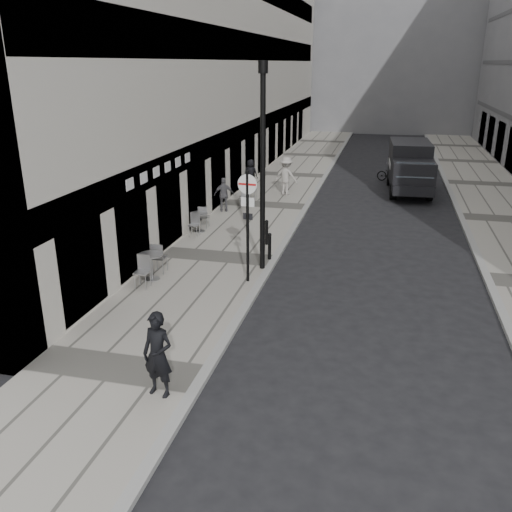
{
  "coord_description": "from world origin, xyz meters",
  "views": [
    {
      "loc": [
        3.56,
        -6.89,
        6.59
      ],
      "look_at": [
        0.16,
        7.2,
        1.4
      ],
      "focal_mm": 38.0,
      "sensor_mm": 36.0,
      "label": 1
    }
  ],
  "objects": [
    {
      "name": "sidewalk",
      "position": [
        -2.0,
        18.0,
        0.06
      ],
      "size": [
        4.0,
        60.0,
        0.12
      ],
      "primitive_type": "cube",
      "color": "gray",
      "rests_on": "ground"
    },
    {
      "name": "ground",
      "position": [
        0.0,
        0.0,
        0.0
      ],
      "size": [
        120.0,
        120.0,
        0.0
      ],
      "primitive_type": "plane",
      "color": "black",
      "rests_on": "ground"
    },
    {
      "name": "lamppost",
      "position": [
        -0.2,
        9.57,
        3.75
      ],
      "size": [
        0.29,
        0.29,
        6.53
      ],
      "color": "black",
      "rests_on": "sidewalk"
    },
    {
      "name": "pedestrian_c",
      "position": [
        -3.6,
        21.52,
        0.89
      ],
      "size": [
        0.77,
        0.51,
        1.53
      ],
      "primitive_type": "imported",
      "rotation": [
        0.0,
        0.0,
        3.11
      ],
      "color": "black",
      "rests_on": "sidewalk"
    },
    {
      "name": "bollard_near",
      "position": [
        -0.15,
        10.48,
        0.56
      ],
      "size": [
        0.12,
        0.12,
        0.88
      ],
      "primitive_type": "cylinder",
      "color": "black",
      "rests_on": "sidewalk"
    },
    {
      "name": "cafe_table_far",
      "position": [
        -2.8,
        17.89,
        0.64
      ],
      "size": [
        0.8,
        1.81,
        1.03
      ],
      "color": "#ACACAE",
      "rests_on": "sidewalk"
    },
    {
      "name": "panel_van",
      "position": [
        4.79,
        22.93,
        1.46
      ],
      "size": [
        2.33,
        5.63,
        2.6
      ],
      "rotation": [
        0.0,
        0.0,
        0.05
      ],
      "color": "black",
      "rests_on": "ground"
    },
    {
      "name": "cyclist",
      "position": [
        3.9,
        25.49,
        0.72
      ],
      "size": [
        1.81,
        1.05,
        1.84
      ],
      "rotation": [
        0.0,
        0.0,
        -0.29
      ],
      "color": "black",
      "rests_on": "ground"
    },
    {
      "name": "cafe_table_mid",
      "position": [
        -3.6,
        12.99,
        0.59
      ],
      "size": [
        0.72,
        1.62,
        0.92
      ],
      "color": "#B2B2B4",
      "rests_on": "sidewalk"
    },
    {
      "name": "cafe_table_near",
      "position": [
        -3.36,
        7.76,
        0.63
      ],
      "size": [
        0.78,
        1.75,
        1.0
      ],
      "color": "#A2A3A5",
      "rests_on": "sidewalk"
    },
    {
      "name": "building_left",
      "position": [
        -6.0,
        24.5,
        9.0
      ],
      "size": [
        4.0,
        45.0,
        18.0
      ],
      "primitive_type": "cube",
      "color": "beige",
      "rests_on": "ground"
    },
    {
      "name": "bollard_far",
      "position": [
        -0.6,
        12.04,
        0.56
      ],
      "size": [
        0.12,
        0.12,
        0.89
      ],
      "primitive_type": "cylinder",
      "color": "black",
      "rests_on": "sidewalk"
    },
    {
      "name": "sign_post",
      "position": [
        -0.38,
        8.36,
        2.35
      ],
      "size": [
        0.6,
        0.12,
        3.48
      ],
      "rotation": [
        0.0,
        0.0,
        -0.1
      ],
      "color": "black",
      "rests_on": "sidewalk"
    },
    {
      "name": "pedestrian_a",
      "position": [
        -3.54,
        16.28,
        0.9
      ],
      "size": [
        0.99,
        0.65,
        1.57
      ],
      "primitive_type": "imported",
      "rotation": [
        0.0,
        0.0,
        3.45
      ],
      "color": "#57565B",
      "rests_on": "sidewalk"
    },
    {
      "name": "building_far",
      "position": [
        1.5,
        56.0,
        11.0
      ],
      "size": [
        24.0,
        16.0,
        22.0
      ],
      "primitive_type": "cube",
      "color": "slate",
      "rests_on": "ground"
    },
    {
      "name": "pedestrian_b",
      "position": [
        -1.41,
        20.28,
        1.09
      ],
      "size": [
        1.39,
        1.01,
        1.94
      ],
      "primitive_type": "imported",
      "rotation": [
        0.0,
        0.0,
        2.89
      ],
      "color": "#A9A39C",
      "rests_on": "sidewalk"
    },
    {
      "name": "far_sidewalk",
      "position": [
        9.0,
        18.0,
        0.06
      ],
      "size": [
        4.0,
        60.0,
        0.12
      ],
      "primitive_type": "cube",
      "color": "gray",
      "rests_on": "ground"
    },
    {
      "name": "walking_man",
      "position": [
        -0.62,
        1.97,
        1.04
      ],
      "size": [
        0.74,
        0.55,
        1.83
      ],
      "primitive_type": "imported",
      "rotation": [
        0.0,
        0.0,
        -0.18
      ],
      "color": "black",
      "rests_on": "sidewalk"
    }
  ]
}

